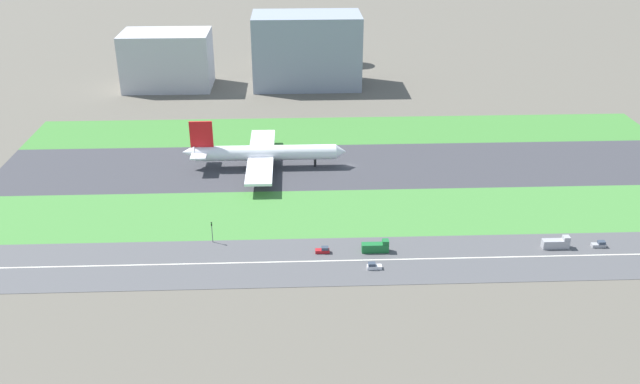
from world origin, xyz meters
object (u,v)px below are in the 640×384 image
at_px(truck_2, 376,247).
at_px(traffic_light, 212,231).
at_px(truck_0, 556,243).
at_px(fuel_tank_centre, 343,50).
at_px(fuel_tank_west, 288,50).
at_px(car_1, 599,244).
at_px(car_0, 323,250).
at_px(car_2, 374,266).
at_px(terminal_building, 167,60).
at_px(airliner, 262,153).
at_px(hangar_building, 307,50).

distance_m(truck_2, traffic_light, 52.25).
distance_m(truck_0, fuel_tank_centre, 232.75).
distance_m(truck_0, truck_2, 57.08).
xyz_separation_m(traffic_light, fuel_tank_centre, (57.68, 219.01, 4.21)).
xyz_separation_m(truck_0, fuel_tank_west, (-84.74, 227.00, 7.18)).
relative_size(car_1, car_0, 1.00).
bearing_deg(truck_0, car_1, 0.00).
bearing_deg(traffic_light, truck_0, -4.21).
distance_m(truck_2, fuel_tank_west, 228.79).
height_order(car_2, fuel_tank_centre, fuel_tank_centre).
xyz_separation_m(terminal_building, fuel_tank_centre, (98.93, 45.00, -6.58)).
relative_size(terminal_building, fuel_tank_west, 2.02).
relative_size(traffic_light, terminal_building, 0.15).
distance_m(airliner, terminal_building, 126.84).
bearing_deg(terminal_building, hangar_building, 0.00).
height_order(car_2, car_1, same).
distance_m(traffic_light, hangar_building, 178.02).
height_order(truck_2, traffic_light, traffic_light).
distance_m(car_2, car_1, 73.51).
bearing_deg(truck_0, car_2, -170.37).
height_order(car_0, terminal_building, terminal_building).
relative_size(airliner, traffic_light, 9.03).
bearing_deg(airliner, hangar_building, 79.70).
relative_size(car_0, hangar_building, 0.08).
bearing_deg(fuel_tank_centre, car_2, -91.92).
bearing_deg(fuel_tank_west, truck_2, -83.05).
height_order(car_0, hangar_building, hangar_building).
bearing_deg(car_0, fuel_tank_west, 92.81).
xyz_separation_m(truck_2, hangar_building, (-17.21, 182.00, 17.88)).
xyz_separation_m(car_2, fuel_tank_centre, (7.95, 237.00, 7.58)).
relative_size(car_1, fuel_tank_centre, 0.26).
bearing_deg(car_1, traffic_light, 176.27).
height_order(truck_0, car_1, truck_0).
xyz_separation_m(truck_2, car_0, (-16.53, 0.00, -0.75)).
xyz_separation_m(car_0, fuel_tank_west, (-11.13, 227.00, 7.93)).
relative_size(traffic_light, fuel_tank_west, 0.31).
relative_size(truck_0, truck_2, 1.00).
bearing_deg(car_1, terminal_building, 131.99).
xyz_separation_m(car_0, traffic_light, (-35.03, 7.99, 3.37)).
relative_size(truck_0, hangar_building, 0.14).
relative_size(car_2, fuel_tank_west, 0.19).
height_order(traffic_light, fuel_tank_centre, fuel_tank_centre).
xyz_separation_m(truck_0, terminal_building, (-149.90, 182.00, 13.41)).
xyz_separation_m(car_1, traffic_light, (-122.55, 7.99, 3.37)).
bearing_deg(car_1, truck_0, -180.00).
height_order(car_1, terminal_building, terminal_building).
relative_size(car_2, truck_2, 0.52).
bearing_deg(terminal_building, car_1, -48.01).
distance_m(truck_2, fuel_tank_centre, 227.18).
height_order(car_1, fuel_tank_centre, fuel_tank_centre).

